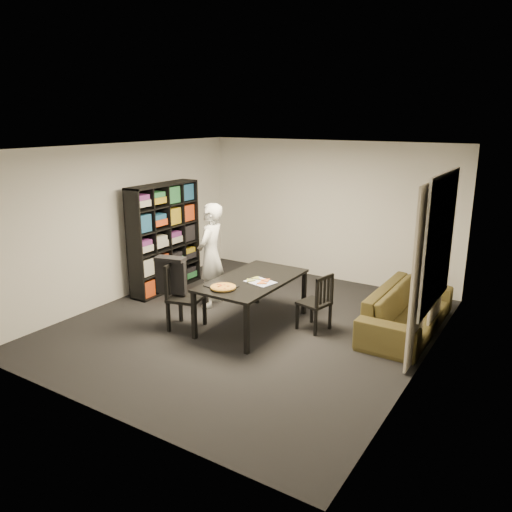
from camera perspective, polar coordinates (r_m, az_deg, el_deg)
The scene contains 16 objects.
room at distance 7.11m, azimuth -0.86°, elevation 1.76°, with size 5.01×5.51×2.61m.
window_pane at distance 6.69m, azimuth 20.28°, elevation 1.64°, with size 0.02×1.40×1.60m, color black.
window_frame at distance 6.69m, azimuth 20.24°, elevation 1.65°, with size 0.03×1.52×1.72m, color white.
curtain_left at distance 6.30m, azimuth 18.21°, elevation -2.29°, with size 0.03×0.70×2.25m, color #BBB19F.
curtain_right at distance 7.28m, azimuth 20.26°, elevation -0.12°, with size 0.03×0.70×2.25m, color #BBB19F.
bookshelf at distance 8.95m, azimuth -10.39°, elevation 2.09°, with size 0.35×1.50×1.90m, color black.
dining_table at distance 7.29m, azimuth -0.42°, elevation -3.12°, with size 0.97×1.74×0.73m.
chair_left at distance 7.33m, azimuth -8.69°, elevation -4.00°, with size 0.56×0.56×0.99m.
chair_right at distance 7.22m, azimuth 7.18°, elevation -4.91°, with size 0.47×0.47×0.85m.
draped_jacket at distance 7.31m, azimuth -9.71°, elevation -2.01°, with size 0.47×0.29×0.55m.
person at distance 8.07m, azimuth -5.18°, elevation 0.07°, with size 0.62×0.41×1.70m, color silver.
baking_tray at distance 6.96m, azimuth -3.98°, elevation -3.45°, with size 0.40×0.32×0.01m, color black.
pepperoni_pizza at distance 6.86m, azimuth -3.78°, elevation -3.57°, with size 0.35×0.35×0.03m.
kitchen_towel at distance 7.13m, azimuth 0.49°, elevation -2.98°, with size 0.40×0.30×0.01m, color white.
pizza_slices at distance 7.16m, azimuth 0.27°, elevation -2.80°, with size 0.37×0.31×0.01m, color gold, non-canonical shape.
sofa at distance 7.58m, azimuth 16.93°, elevation -5.89°, with size 2.14×0.84×0.62m, color #463D1C.
Camera 1 is at (3.76, -5.79, 3.00)m, focal length 35.00 mm.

